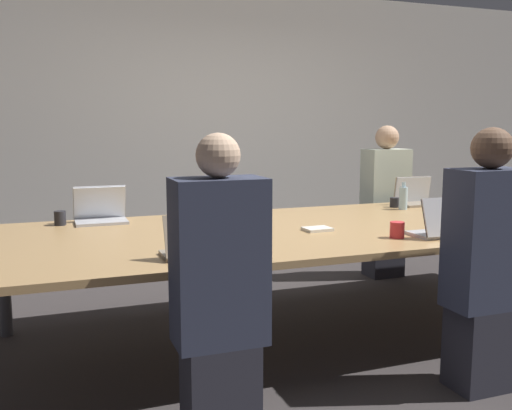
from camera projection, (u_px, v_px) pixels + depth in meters
name	position (u px, v px, depth m)	size (l,w,h in m)	color
ground_plane	(321.00, 330.00, 3.92)	(24.00, 24.00, 0.00)	#383333
curtain_wall	(217.00, 125.00, 6.01)	(12.00, 0.06, 2.80)	beige
conference_table	(323.00, 232.00, 3.82)	(4.40, 1.66, 0.73)	tan
laptop_near_midright	(441.00, 225.00, 3.43)	(0.31, 0.24, 0.24)	#B7B7BC
person_near_midright	(485.00, 265.00, 2.98)	(0.40, 0.24, 1.39)	#2D2D38
cup_near_midright	(397.00, 230.00, 3.41)	(0.09, 0.09, 0.10)	red
laptop_far_right	(416.00, 197.00, 4.81)	(0.35, 0.23, 0.24)	gray
person_far_right	(385.00, 204.00, 5.25)	(0.40, 0.24, 1.39)	#2D2D38
cup_far_right	(395.00, 202.00, 4.66)	(0.08, 0.08, 0.08)	#232328
bottle_far_right	(403.00, 198.00, 4.54)	(0.07, 0.07, 0.22)	#ADD1E0
laptop_far_left	(101.00, 212.00, 3.95)	(0.35, 0.26, 0.25)	#B7B7BC
cup_far_left	(60.00, 218.00, 3.83)	(0.08, 0.08, 0.10)	#232328
laptop_near_left	(195.00, 244.00, 2.91)	(0.33, 0.23, 0.23)	gray
person_near_left	(219.00, 296.00, 2.49)	(0.40, 0.24, 1.37)	#2D2D38
cup_near_left	(240.00, 244.00, 2.99)	(0.09, 0.09, 0.10)	brown
stapler	(259.00, 229.00, 3.55)	(0.11, 0.15, 0.05)	black
notebook	(317.00, 229.00, 3.64)	(0.18, 0.14, 0.02)	silver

